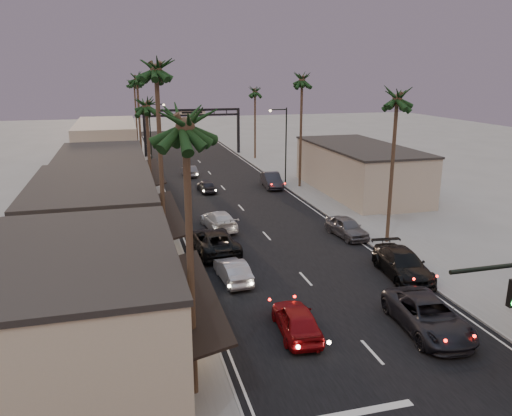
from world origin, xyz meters
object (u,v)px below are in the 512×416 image
streetlight_left (152,131)px  palm_rb (302,76)px  palm_lc (146,101)px  palm_ld (137,76)px  oncoming_red (297,320)px  palm_far (134,81)px  arch (192,120)px  palm_rc (255,89)px  palm_la (185,114)px  oncoming_pickup (213,241)px  palm_lb (156,63)px  curbside_near (428,316)px  oncoming_silver (233,271)px  streetlight_right (284,140)px  curbside_black (402,264)px  palm_ra (398,92)px

streetlight_left → palm_rb: size_ratio=0.63×
palm_lc → palm_ld: (0.00, 19.00, 1.95)m
palm_ld → oncoming_red: (5.69, -42.42, -11.63)m
streetlight_left → palm_far: bearing=93.9°
arch → oncoming_red: (-2.91, -57.42, -4.75)m
palm_rc → palm_far: (-16.90, 14.00, 0.97)m
palm_rc → palm_rb: bearing=-90.0°
palm_la → oncoming_red: (5.69, 3.58, -10.66)m
oncoming_red → oncoming_pickup: size_ratio=0.73×
streetlight_left → palm_rc: (15.52, 6.00, 5.14)m
palm_rb → oncoming_red: palm_rb is taller
palm_lb → oncoming_red: bearing=-58.9°
palm_rc → curbside_near: 53.94m
palm_lb → oncoming_silver: bearing=-27.7°
streetlight_right → palm_rc: size_ratio=0.74×
palm_la → palm_far: size_ratio=1.00×
palm_la → oncoming_silver: size_ratio=3.06×
palm_rc → palm_far: palm_far is taller
palm_far → arch: bearing=-44.0°
palm_rb → oncoming_red: (-11.51, -31.42, -11.63)m
arch → palm_rb: palm_rb is taller
curbside_near → curbside_black: 7.10m
arch → palm_lb: palm_lb is taller
streetlight_left → palm_rb: palm_rb is taller
palm_lc → arch: bearing=75.8°
streetlight_left → oncoming_silver: size_ratio=2.09×
palm_lc → curbside_near: (12.31, -24.85, -9.62)m
palm_rb → palm_rc: bearing=90.0°
arch → palm_lb: (-8.60, -48.00, 7.85)m
palm_lb → oncoming_silver: 13.46m
palm_lc → oncoming_red: palm_lc is taller
palm_la → palm_lb: size_ratio=0.87×
arch → curbside_black: size_ratio=2.56×
streetlight_right → oncoming_red: (-9.83, -32.42, -4.54)m
streetlight_right → palm_rb: palm_rb is taller
streetlight_left → palm_lc: palm_lc is taller
streetlight_right → oncoming_red: bearing=-106.9°
oncoming_pickup → curbside_black: (11.04, -7.61, -0.02)m
palm_far → curbside_near: bearing=-79.8°
arch → streetlight_left: bearing=-120.0°
palm_lb → palm_far: bearing=89.7°
streetlight_left → palm_ld: bearing=-119.2°
palm_lb → oncoming_red: size_ratio=3.29×
palm_ld → streetlight_right: bearing=-32.8°
palm_lb → palm_ld: 33.01m
curbside_black → palm_rb: bearing=90.6°
curbside_black → streetlight_right: bearing=94.3°
palm_rb → streetlight_right: bearing=149.2°
arch → palm_la: (-8.60, -61.00, 5.91)m
palm_ra → oncoming_pickup: bearing=174.0°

